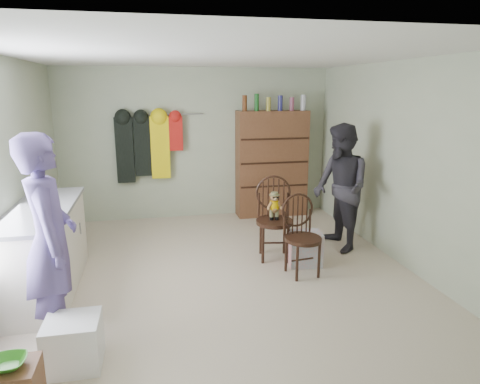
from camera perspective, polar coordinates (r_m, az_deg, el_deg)
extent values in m
plane|color=beige|center=(5.21, -2.28, -10.86)|extent=(5.00, 5.00, 0.00)
plane|color=#B3BC9D|center=(7.28, -5.72, 6.39)|extent=(4.50, 0.00, 4.50)
plane|color=#B3BC9D|center=(4.98, -28.85, 1.42)|extent=(0.00, 5.00, 5.00)
plane|color=#B3BC9D|center=(5.65, 20.76, 3.48)|extent=(0.00, 5.00, 5.00)
plane|color=white|center=(4.75, -2.57, 17.74)|extent=(5.00, 5.00, 0.00)
cube|color=silver|center=(5.11, -24.59, -7.19)|extent=(0.60, 1.80, 0.90)
cube|color=slate|center=(4.98, -25.12, -2.11)|extent=(0.64, 1.86, 0.04)
cylinder|color=#99999E|center=(4.61, -22.08, -8.00)|extent=(0.02, 0.02, 0.14)
cylinder|color=#99999E|center=(5.44, -20.51, -4.56)|extent=(0.02, 0.02, 0.14)
imported|color=#349121|center=(3.19, -28.58, -19.42)|extent=(0.22, 0.22, 0.05)
cube|color=white|center=(3.82, -21.31, -18.23)|extent=(0.42, 0.40, 0.40)
cylinder|color=black|center=(5.51, 4.61, -3.98)|extent=(0.55, 0.55, 0.05)
cylinder|color=black|center=(5.43, 3.08, -7.13)|extent=(0.04, 0.04, 0.47)
cylinder|color=black|center=(5.46, 6.40, -7.05)|extent=(0.04, 0.04, 0.47)
cylinder|color=black|center=(5.73, 2.79, -5.98)|extent=(0.04, 0.04, 0.47)
cylinder|color=black|center=(5.77, 5.94, -5.91)|extent=(0.04, 0.04, 0.47)
torus|color=black|center=(5.60, 4.46, -0.08)|extent=(0.46, 0.11, 0.46)
cylinder|color=black|center=(5.61, 2.52, -1.69)|extent=(0.03, 0.03, 0.32)
cylinder|color=black|center=(5.65, 6.35, -1.65)|extent=(0.03, 0.03, 0.32)
cylinder|color=#ECB503|center=(5.46, 4.59, -1.76)|extent=(0.11, 0.11, 0.11)
cylinder|color=#475128|center=(5.49, 4.57, -2.85)|extent=(0.07, 0.07, 0.17)
sphere|color=#9E7042|center=(5.44, 4.61, -0.71)|extent=(0.10, 0.10, 0.10)
cylinder|color=#475128|center=(5.43, 4.62, -0.21)|extent=(0.09, 0.09, 0.03)
cube|color=black|center=(5.39, 4.76, -0.75)|extent=(0.07, 0.01, 0.02)
cylinder|color=black|center=(5.08, 8.42, -6.22)|extent=(0.48, 0.48, 0.04)
cylinder|color=black|center=(4.99, 7.62, -9.46)|extent=(0.03, 0.03, 0.43)
cylinder|color=black|center=(5.11, 10.49, -8.97)|extent=(0.03, 0.03, 0.43)
cylinder|color=black|center=(5.23, 6.16, -8.30)|extent=(0.03, 0.03, 0.43)
cylinder|color=black|center=(5.35, 8.93, -7.87)|extent=(0.03, 0.03, 0.43)
torus|color=black|center=(5.13, 7.65, -2.41)|extent=(0.41, 0.08, 0.41)
cylinder|color=black|center=(5.09, 5.94, -4.16)|extent=(0.03, 0.03, 0.28)
cylinder|color=black|center=(5.24, 9.32, -3.75)|extent=(0.03, 0.03, 0.28)
cube|color=#E57672|center=(5.45, 8.65, -7.45)|extent=(0.44, 0.36, 0.42)
imported|color=#604F92|center=(3.92, -24.01, -6.09)|extent=(0.57, 0.75, 1.83)
imported|color=#2D2B33|center=(5.89, 13.26, 0.54)|extent=(0.70, 0.87, 1.72)
cube|color=brown|center=(7.37, 4.23, 3.77)|extent=(1.20, 0.38, 1.80)
cube|color=black|center=(7.26, 4.60, 0.80)|extent=(1.16, 0.02, 0.03)
cube|color=black|center=(7.19, 4.66, 3.91)|extent=(1.16, 0.02, 0.03)
cube|color=black|center=(7.13, 4.72, 7.08)|extent=(1.16, 0.02, 0.03)
cylinder|color=#592D14|center=(7.05, 0.62, 11.76)|extent=(0.08, 0.08, 0.25)
cylinder|color=#19591E|center=(7.09, 2.23, 11.85)|extent=(0.07, 0.07, 0.28)
cylinder|color=#A59933|center=(7.15, 3.82, 11.62)|extent=(0.07, 0.07, 0.22)
cylinder|color=navy|center=(7.20, 5.39, 11.72)|extent=(0.08, 0.08, 0.25)
cylinder|color=#8C3F59|center=(7.26, 6.92, 11.57)|extent=(0.07, 0.07, 0.22)
cylinder|color=#B2B2B7|center=(7.33, 8.44, 11.70)|extent=(0.09, 0.09, 0.26)
cylinder|color=#99999E|center=(7.14, -9.01, 10.19)|extent=(1.00, 0.02, 0.02)
cube|color=black|center=(7.13, -15.11, 5.40)|extent=(0.28, 0.10, 1.05)
cube|color=black|center=(7.12, -12.87, 5.92)|extent=(0.26, 0.10, 0.95)
cube|color=yellow|center=(7.12, -10.60, 5.83)|extent=(0.30, 0.10, 1.00)
cube|color=red|center=(7.10, -8.56, 7.72)|extent=(0.22, 0.10, 0.55)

